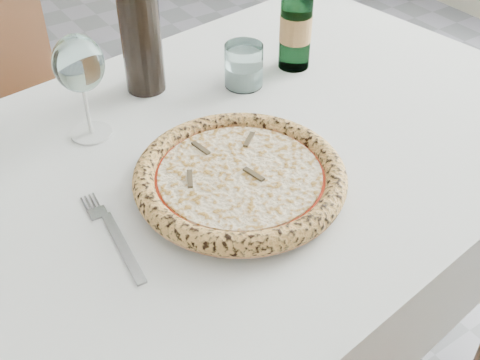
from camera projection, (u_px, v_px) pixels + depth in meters
The scene contains 9 objects.
dining_table at pixel (208, 200), 1.06m from camera, with size 1.47×0.98×0.76m.
chair_far at pixel (17, 95), 1.59m from camera, with size 0.49×0.49×0.93m.
plate at pixel (240, 186), 0.93m from camera, with size 0.29×0.29×0.02m.
pizza at pixel (240, 177), 0.92m from camera, with size 0.33×0.33×0.03m.
fork at pixel (115, 236), 0.85m from camera, with size 0.03×0.22×0.00m.
wine_glass at pixel (79, 66), 0.97m from camera, with size 0.08×0.08×0.19m.
tumbler at pixel (244, 68), 1.16m from camera, with size 0.07×0.07×0.08m.
beer_bottle at pixel (296, 21), 1.18m from camera, with size 0.06×0.06×0.25m.
wine_bottle at pixel (140, 25), 1.09m from camera, with size 0.08×0.08×0.31m.
Camera 1 is at (-0.26, -0.82, 1.36)m, focal length 45.00 mm.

